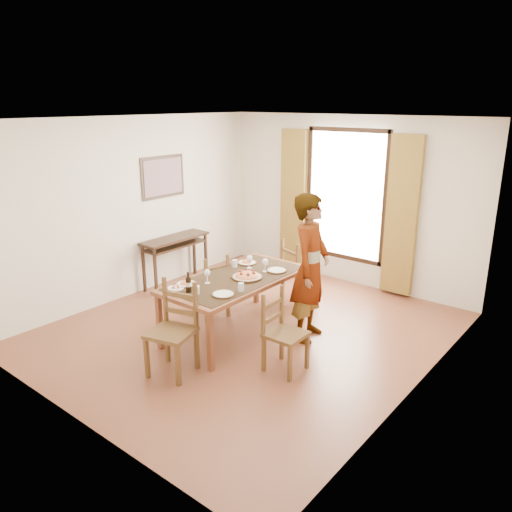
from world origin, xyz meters
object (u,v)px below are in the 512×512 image
Objects in this scene: man at (310,268)px; pasta_platter at (247,274)px; dining_table at (236,282)px; console_table at (175,244)px.

pasta_platter is at bearing 106.99° from man.
console_table is at bearing 159.67° from dining_table.
pasta_platter is (2.06, -0.65, 0.12)m from console_table.
pasta_platter is (0.12, 0.07, 0.11)m from dining_table.
man is (2.74, -0.25, 0.25)m from console_table.
dining_table is 4.96× the size of pasta_platter.
console_table is 2.16m from pasta_platter.
pasta_platter reaches higher than console_table.
man is (0.81, 0.47, 0.23)m from dining_table.
dining_table is 0.18m from pasta_platter.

